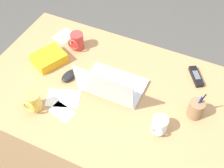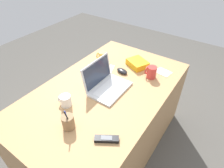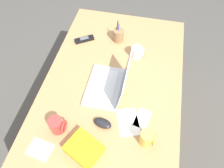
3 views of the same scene
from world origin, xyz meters
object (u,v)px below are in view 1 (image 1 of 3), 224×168
(coffee_mug_white, at_px, (77,41))
(pen_holder, at_px, (196,109))
(cordless_phone, at_px, (196,76))
(coffee_mug_tall, at_px, (159,125))
(coffee_mug_spare, at_px, (34,102))
(snack_bag, at_px, (49,58))
(laptop, at_px, (111,85))
(computer_mouse, at_px, (69,76))

(coffee_mug_white, distance_m, pen_holder, 0.83)
(cordless_phone, bearing_deg, coffee_mug_tall, 79.58)
(coffee_mug_spare, xyz_separation_m, snack_bag, (0.12, -0.33, -0.02))
(laptop, height_order, coffee_mug_spare, laptop)
(cordless_phone, height_order, snack_bag, snack_bag)
(coffee_mug_spare, relative_size, cordless_phone, 0.70)
(coffee_mug_white, distance_m, cordless_phone, 0.76)
(laptop, height_order, snack_bag, laptop)
(computer_mouse, relative_size, coffee_mug_spare, 1.06)
(cordless_phone, relative_size, snack_bag, 0.82)
(laptop, bearing_deg, coffee_mug_tall, 158.14)
(computer_mouse, bearing_deg, cordless_phone, -144.10)
(laptop, bearing_deg, snack_bag, -6.32)
(laptop, height_order, coffee_mug_white, laptop)
(cordless_phone, distance_m, pen_holder, 0.27)
(computer_mouse, xyz_separation_m, coffee_mug_spare, (0.05, 0.27, 0.04))
(cordless_phone, bearing_deg, coffee_mug_white, 4.91)
(cordless_phone, distance_m, snack_bag, 0.88)
(coffee_mug_white, distance_m, snack_bag, 0.21)
(cordless_phone, bearing_deg, coffee_mug_spare, 38.76)
(laptop, xyz_separation_m, cordless_phone, (-0.40, -0.30, -0.03))
(coffee_mug_tall, bearing_deg, laptop, -21.86)
(coffee_mug_white, xyz_separation_m, cordless_phone, (-0.75, -0.06, -0.04))
(coffee_mug_white, xyz_separation_m, pen_holder, (-0.81, 0.20, -0.00))
(laptop, bearing_deg, cordless_phone, -143.70)
(laptop, height_order, cordless_phone, laptop)
(computer_mouse, height_order, coffee_mug_white, coffee_mug_white)
(laptop, distance_m, coffee_mug_tall, 0.35)
(coffee_mug_tall, xyz_separation_m, cordless_phone, (-0.08, -0.43, -0.03))
(computer_mouse, distance_m, coffee_mug_tall, 0.60)
(computer_mouse, bearing_deg, pen_holder, -165.14)
(coffee_mug_tall, bearing_deg, cordless_phone, -100.42)
(coffee_mug_white, relative_size, coffee_mug_spare, 1.01)
(laptop, relative_size, cordless_phone, 2.26)
(coffee_mug_white, xyz_separation_m, coffee_mug_tall, (-0.67, 0.36, -0.01))
(cordless_phone, height_order, pen_holder, pen_holder)
(snack_bag, bearing_deg, cordless_phone, -163.56)
(laptop, bearing_deg, pen_holder, -175.50)
(cordless_phone, relative_size, pen_holder, 0.88)
(coffee_mug_white, height_order, coffee_mug_tall, coffee_mug_white)
(coffee_mug_white, height_order, coffee_mug_spare, coffee_mug_white)
(coffee_mug_tall, relative_size, cordless_phone, 0.61)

